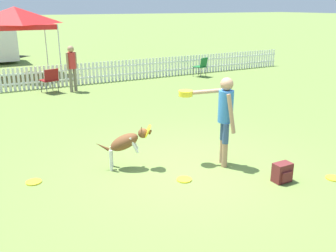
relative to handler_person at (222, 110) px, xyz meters
The scene contains 12 objects.
ground_plane 1.23m from the handler_person, behind, with size 240.00×240.00×0.00m, color olive.
handler_person is the anchor object (origin of this frame).
leaping_dog 1.88m from the handler_person, 156.85° to the left, with size 1.04×0.59×0.86m.
frisbee_near_handler 1.48m from the handler_person, 164.37° to the right, with size 0.27×0.27×0.02m.
frisbee_near_dog 2.33m from the handler_person, 46.37° to the right, with size 0.27×0.27×0.02m.
frisbee_midfield 3.63m from the handler_person, 164.89° to the left, with size 0.27×0.27×0.02m.
backpack_on_grass 1.55m from the handler_person, 65.14° to the right, with size 0.33×0.24×0.35m.
picket_fence 8.91m from the handler_person, 93.62° to the left, with size 20.76×0.04×0.83m.
folding_chair_blue_left 8.12m from the handler_person, 101.16° to the left, with size 0.64×0.65×0.86m.
folding_chair_center 9.40m from the handler_person, 59.01° to the left, with size 0.62×0.63×0.83m.
canopy_tent_main 12.00m from the handler_person, 99.71° to the left, with size 2.83×2.83×2.91m.
spectator_standing 7.81m from the handler_person, 95.95° to the left, with size 0.40×0.27×1.63m.
Camera 1 is at (-3.53, -5.54, 2.98)m, focal length 40.00 mm.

